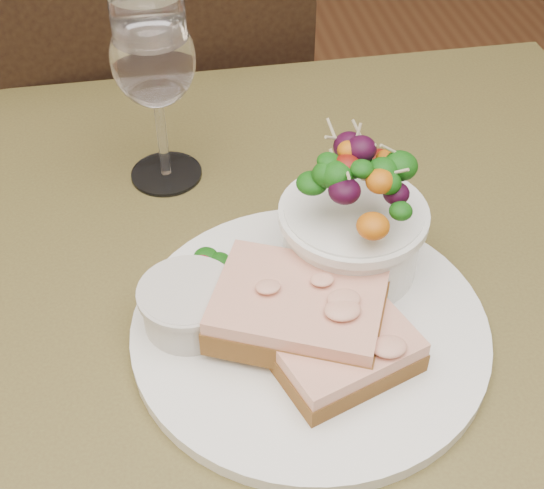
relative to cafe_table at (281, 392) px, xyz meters
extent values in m
cube|color=#4D4021|center=(0.00, 0.00, 0.08)|extent=(0.80, 0.80, 0.04)
cylinder|color=black|center=(-0.34, 0.34, -0.29)|extent=(0.05, 0.05, 0.71)
cylinder|color=black|center=(0.34, 0.34, -0.29)|extent=(0.05, 0.05, 0.71)
cube|color=black|center=(-0.11, 0.63, -0.20)|extent=(0.47, 0.47, 0.04)
cube|color=black|center=(-0.09, 0.44, 0.03)|extent=(0.42, 0.09, 0.45)
cube|color=black|center=(-0.11, 0.63, -0.42)|extent=(0.40, 0.40, 0.45)
cylinder|color=white|center=(0.02, -0.02, 0.11)|extent=(0.28, 0.28, 0.01)
cube|color=#4D2814|center=(0.03, -0.06, 0.12)|extent=(0.12, 0.10, 0.02)
cube|color=beige|center=(0.03, -0.06, 0.14)|extent=(0.12, 0.10, 0.01)
cube|color=#4D2814|center=(0.01, -0.03, 0.13)|extent=(0.15, 0.14, 0.02)
cube|color=beige|center=(0.01, -0.03, 0.15)|extent=(0.15, 0.13, 0.01)
cylinder|color=beige|center=(-0.07, 0.00, 0.13)|extent=(0.07, 0.07, 0.04)
cylinder|color=olive|center=(-0.07, 0.00, 0.15)|extent=(0.06, 0.06, 0.01)
cylinder|color=white|center=(0.07, 0.04, 0.14)|extent=(0.11, 0.11, 0.06)
ellipsoid|color=#0B3409|center=(0.07, 0.04, 0.20)|extent=(0.10, 0.10, 0.06)
ellipsoid|color=#0B3409|center=(-0.04, 0.05, 0.12)|extent=(0.04, 0.04, 0.01)
sphere|color=maroon|center=(-0.06, 0.04, 0.12)|extent=(0.02, 0.02, 0.02)
cylinder|color=white|center=(-0.08, 0.20, 0.10)|extent=(0.07, 0.07, 0.00)
cylinder|color=white|center=(-0.08, 0.20, 0.15)|extent=(0.01, 0.01, 0.09)
ellipsoid|color=white|center=(-0.08, 0.20, 0.23)|extent=(0.08, 0.08, 0.09)
camera|label=1|loc=(-0.08, -0.40, 0.56)|focal=50.00mm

